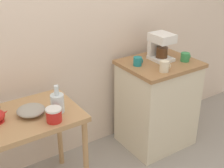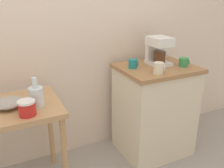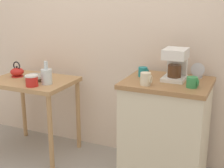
{
  "view_description": "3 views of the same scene",
  "coord_description": "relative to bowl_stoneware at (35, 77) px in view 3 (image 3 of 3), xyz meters",
  "views": [
    {
      "loc": [
        -1.17,
        -1.97,
        1.96
      ],
      "look_at": [
        0.17,
        0.04,
        0.82
      ],
      "focal_mm": 49.98,
      "sensor_mm": 36.0,
      "label": 1
    },
    {
      "loc": [
        -0.58,
        -1.69,
        1.53
      ],
      "look_at": [
        0.25,
        0.03,
        0.81
      ],
      "focal_mm": 38.8,
      "sensor_mm": 36.0,
      "label": 2
    },
    {
      "loc": [
        1.34,
        -2.41,
        1.59
      ],
      "look_at": [
        0.26,
        0.0,
        0.83
      ],
      "focal_mm": 51.38,
      "sensor_mm": 36.0,
      "label": 3
    }
  ],
  "objects": [
    {
      "name": "canister_enamel",
      "position": [
        0.1,
        -0.18,
        0.02
      ],
      "size": [
        0.12,
        0.12,
        0.1
      ],
      "color": "red",
      "rests_on": "wooden_table"
    },
    {
      "name": "mug_small_cream",
      "position": [
        1.17,
        -0.15,
        0.14
      ],
      "size": [
        0.09,
        0.08,
        0.1
      ],
      "color": "beige",
      "rests_on": "kitchen_counter"
    },
    {
      "name": "glass_carafe_vase",
      "position": [
        0.19,
        -0.07,
        0.04
      ],
      "size": [
        0.1,
        0.1,
        0.22
      ],
      "color": "silver",
      "rests_on": "wooden_table"
    },
    {
      "name": "back_wall",
      "position": [
        0.67,
        0.45,
        0.59
      ],
      "size": [
        4.4,
        0.1,
        2.8
      ],
      "primitive_type": "cube",
      "color": "beige",
      "rests_on": "ground_plane"
    },
    {
      "name": "teakettle",
      "position": [
        -0.24,
        0.04,
        0.01
      ],
      "size": [
        0.16,
        0.13,
        0.16
      ],
      "color": "red",
      "rests_on": "wooden_table"
    },
    {
      "name": "coffee_maker",
      "position": [
        1.34,
        0.11,
        0.23
      ],
      "size": [
        0.18,
        0.22,
        0.26
      ],
      "color": "white",
      "rests_on": "kitchen_counter"
    },
    {
      "name": "table_clock",
      "position": [
        1.49,
        0.24,
        0.15
      ],
      "size": [
        0.11,
        0.06,
        0.13
      ],
      "color": "#B2B5BA",
      "rests_on": "kitchen_counter"
    },
    {
      "name": "mug_dark_teal",
      "position": [
        1.06,
        0.09,
        0.13
      ],
      "size": [
        0.08,
        0.08,
        0.08
      ],
      "color": "teal",
      "rests_on": "kitchen_counter"
    },
    {
      "name": "kitchen_counter",
      "position": [
        1.29,
        0.05,
        -0.36
      ],
      "size": [
        0.69,
        0.58,
        0.9
      ],
      "color": "beige",
      "rests_on": "ground_plane"
    },
    {
      "name": "mug_tall_green",
      "position": [
        1.51,
        -0.07,
        0.13
      ],
      "size": [
        0.09,
        0.08,
        0.08
      ],
      "color": "#338C4C",
      "rests_on": "kitchen_counter"
    },
    {
      "name": "wooden_table",
      "position": [
        -0.04,
        0.01,
        -0.15
      ],
      "size": [
        0.79,
        0.58,
        0.77
      ],
      "color": "tan",
      "rests_on": "ground_plane"
    },
    {
      "name": "ground_plane",
      "position": [
        0.57,
        -0.02,
        -0.81
      ],
      "size": [
        8.0,
        8.0,
        0.0
      ],
      "primitive_type": "plane",
      "color": "gray"
    },
    {
      "name": "bowl_stoneware",
      "position": [
        0.0,
        0.0,
        0.0
      ],
      "size": [
        0.21,
        0.21,
        0.07
      ],
      "color": "#9E998C",
      "rests_on": "wooden_table"
    }
  ]
}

